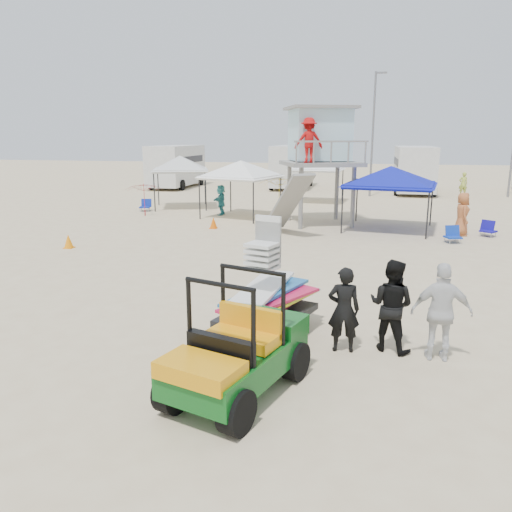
% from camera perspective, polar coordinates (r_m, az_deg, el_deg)
% --- Properties ---
extents(ground, '(140.00, 140.00, 0.00)m').
position_cam_1_polar(ground, '(9.02, -7.45, -12.28)').
color(ground, beige).
rests_on(ground, ground).
extents(utility_cart, '(1.93, 2.75, 1.90)m').
position_cam_1_polar(utility_cart, '(7.65, -2.39, -9.78)').
color(utility_cart, '#0C5117').
rests_on(utility_cart, ground).
extents(surf_trailer, '(1.88, 2.64, 2.14)m').
position_cam_1_polar(surf_trailer, '(9.79, 1.17, -4.58)').
color(surf_trailer, black).
rests_on(surf_trailer, ground).
extents(man_left, '(0.63, 0.46, 1.62)m').
position_cam_1_polar(man_left, '(9.36, 10.00, -6.06)').
color(man_left, black).
rests_on(man_left, ground).
extents(man_mid, '(1.04, 0.95, 1.74)m').
position_cam_1_polar(man_mid, '(9.58, 15.19, -5.47)').
color(man_mid, black).
rests_on(man_mid, ground).
extents(man_right, '(1.06, 0.48, 1.79)m').
position_cam_1_polar(man_right, '(9.42, 20.45, -6.05)').
color(man_right, silver).
rests_on(man_right, ground).
extents(lifeguard_tower, '(4.13, 4.13, 5.10)m').
position_cam_1_polar(lifeguard_tower, '(23.03, 7.27, 13.10)').
color(lifeguard_tower, gray).
rests_on(lifeguard_tower, ground).
extents(canopy_blue, '(3.99, 3.99, 3.12)m').
position_cam_1_polar(canopy_blue, '(22.11, 15.17, 9.53)').
color(canopy_blue, black).
rests_on(canopy_blue, ground).
extents(canopy_white_a, '(3.81, 3.81, 3.19)m').
position_cam_1_polar(canopy_white_a, '(24.76, -1.75, 10.53)').
color(canopy_white_a, black).
rests_on(canopy_white_a, ground).
extents(canopy_white_b, '(3.68, 3.68, 3.30)m').
position_cam_1_polar(canopy_white_b, '(28.46, -8.69, 10.98)').
color(canopy_white_b, black).
rests_on(canopy_white_b, ground).
extents(canopy_white_c, '(3.18, 3.18, 3.20)m').
position_cam_1_polar(canopy_white_c, '(30.84, 7.01, 11.02)').
color(canopy_white_c, black).
rests_on(canopy_white_c, ground).
extents(umbrella_a, '(2.40, 2.41, 1.66)m').
position_cam_1_polar(umbrella_a, '(25.86, -12.71, 6.30)').
color(umbrella_a, '#AC1219').
rests_on(umbrella_a, ground).
extents(umbrella_b, '(2.34, 2.37, 1.96)m').
position_cam_1_polar(umbrella_b, '(25.53, 2.66, 6.86)').
color(umbrella_b, yellow).
rests_on(umbrella_b, ground).
extents(cone_near, '(0.34, 0.34, 0.50)m').
position_cam_1_polar(cone_near, '(19.16, -20.64, 1.59)').
color(cone_near, orange).
rests_on(cone_near, ground).
extents(cone_far, '(0.34, 0.34, 0.50)m').
position_cam_1_polar(cone_far, '(21.92, -4.88, 3.81)').
color(cone_far, '#E65C07').
rests_on(cone_far, ground).
extents(beach_chair_a, '(0.65, 0.71, 0.64)m').
position_cam_1_polar(beach_chair_a, '(27.75, -12.51, 5.70)').
color(beach_chair_a, '#0E259A').
rests_on(beach_chair_a, ground).
extents(beach_chair_b, '(0.68, 0.74, 0.64)m').
position_cam_1_polar(beach_chair_b, '(20.31, 21.55, 2.32)').
color(beach_chair_b, '#0F34A8').
rests_on(beach_chair_b, ground).
extents(beach_chair_c, '(0.73, 0.83, 0.64)m').
position_cam_1_polar(beach_chair_c, '(22.18, 24.97, 2.87)').
color(beach_chair_c, '#140D97').
rests_on(beach_chair_c, ground).
extents(rv_far_left, '(2.64, 6.80, 3.25)m').
position_cam_1_polar(rv_far_left, '(40.50, -9.10, 10.30)').
color(rv_far_left, silver).
rests_on(rv_far_left, ground).
extents(rv_mid_left, '(2.65, 6.50, 3.25)m').
position_cam_1_polar(rv_mid_left, '(39.60, 4.14, 10.37)').
color(rv_mid_left, silver).
rests_on(rv_mid_left, ground).
extents(rv_mid_right, '(2.64, 7.00, 3.25)m').
position_cam_1_polar(rv_mid_right, '(37.79, 17.60, 9.64)').
color(rv_mid_right, silver).
rests_on(rv_mid_right, ground).
extents(light_pole_left, '(0.14, 0.14, 8.00)m').
position_cam_1_polar(light_pole_left, '(34.61, 13.19, 13.27)').
color(light_pole_left, slate).
rests_on(light_pole_left, ground).
extents(distant_beachgoers, '(14.18, 15.75, 1.75)m').
position_cam_1_polar(distant_beachgoers, '(25.36, 10.60, 6.22)').
color(distant_beachgoers, teal).
rests_on(distant_beachgoers, ground).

